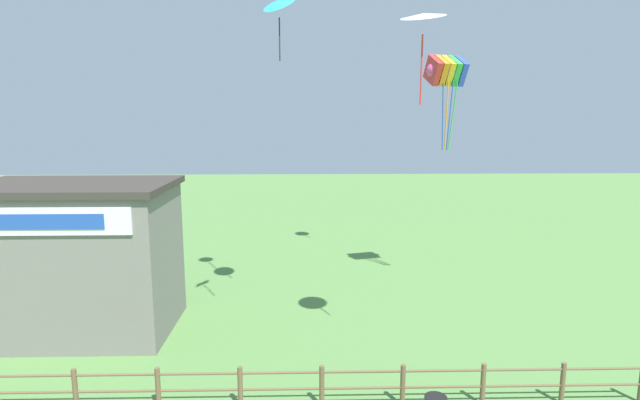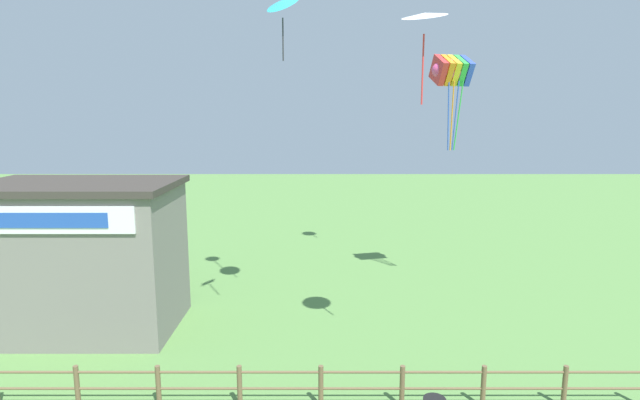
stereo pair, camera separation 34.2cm
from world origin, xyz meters
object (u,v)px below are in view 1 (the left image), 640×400
seaside_building (76,258)px  kite_rainbow_parafoil (446,71)px  kite_white_delta (423,17)px  kite_cyan_delta (279,4)px

seaside_building → kite_rainbow_parafoil: (14.50, 4.30, 7.02)m
kite_rainbow_parafoil → kite_white_delta: 8.15m
kite_rainbow_parafoil → kite_white_delta: kite_white_delta is taller
seaside_building → kite_rainbow_parafoil: kite_rainbow_parafoil is taller
kite_cyan_delta → kite_white_delta: 5.82m
seaside_building → kite_white_delta: bearing=-15.8°
seaside_building → kite_white_delta: size_ratio=2.65×
seaside_building → kite_white_delta: kite_white_delta is taller
kite_cyan_delta → kite_white_delta: (4.21, -3.86, -1.13)m
kite_rainbow_parafoil → kite_white_delta: size_ratio=1.54×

